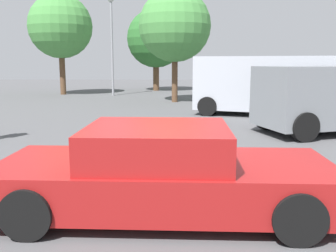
% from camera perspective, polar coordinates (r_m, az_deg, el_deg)
% --- Properties ---
extents(ground_plane, '(80.00, 80.00, 0.00)m').
position_cam_1_polar(ground_plane, '(5.73, -3.64, -11.80)').
color(ground_plane, '#515154').
extents(sedan_foreground, '(4.62, 2.02, 1.24)m').
position_cam_1_polar(sedan_foreground, '(5.25, -0.79, -7.18)').
color(sedan_foreground, maroon).
rests_on(sedan_foreground, ground_plane).
extents(van_white, '(5.52, 3.51, 2.32)m').
position_cam_1_polar(van_white, '(15.45, 14.09, 6.24)').
color(van_white, '#B2B7C1').
rests_on(van_white, ground_plane).
extents(suv_dark, '(4.98, 3.28, 1.97)m').
position_cam_1_polar(suv_dark, '(12.28, 24.10, 4.10)').
color(suv_dark, gray).
rests_on(suv_dark, ground_plane).
extents(light_post_near, '(0.44, 0.44, 6.16)m').
position_cam_1_polar(light_post_near, '(24.14, -8.58, 14.59)').
color(light_post_near, gray).
rests_on(light_post_near, ground_plane).
extents(tree_back_left, '(4.21, 4.21, 5.90)m').
position_cam_1_polar(tree_back_left, '(28.04, -1.85, 13.12)').
color(tree_back_left, brown).
rests_on(tree_back_left, ground_plane).
extents(tree_back_right, '(4.05, 4.05, 6.37)m').
position_cam_1_polar(tree_back_right, '(25.67, -16.03, 14.31)').
color(tree_back_right, brown).
rests_on(tree_back_right, ground_plane).
extents(tree_far_right, '(3.73, 3.73, 5.81)m').
position_cam_1_polar(tree_far_right, '(20.01, 1.05, 14.97)').
color(tree_far_right, brown).
rests_on(tree_far_right, ground_plane).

